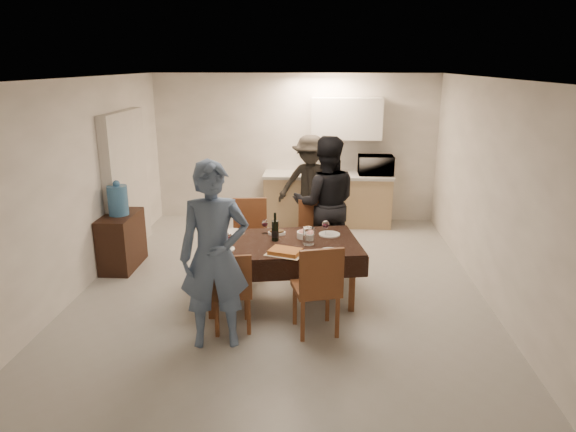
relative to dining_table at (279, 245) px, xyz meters
name	(u,v)px	position (x,y,z in m)	size (l,w,h in m)	color
floor	(282,285)	(0.01, 0.40, -0.70)	(5.00, 6.00, 0.02)	#A3A39F
ceiling	(282,78)	(0.01, 0.40, 1.90)	(5.00, 6.00, 0.02)	white
wall_back	(295,148)	(0.01, 3.40, 0.60)	(5.00, 0.02, 2.60)	white
wall_front	(248,292)	(0.01, -2.60, 0.60)	(5.00, 0.02, 2.60)	white
wall_left	(84,184)	(-2.49, 0.40, 0.60)	(0.02, 6.00, 2.60)	white
wall_right	(490,191)	(2.51, 0.40, 0.60)	(0.02, 6.00, 2.60)	white
stub_partition	(127,183)	(-2.41, 1.60, 0.35)	(0.15, 1.40, 2.10)	silver
kitchen_base_cabinet	(327,200)	(0.61, 3.08, -0.27)	(2.20, 0.60, 0.86)	tan
kitchen_worktop	(328,175)	(0.61, 3.08, 0.19)	(2.24, 0.64, 0.05)	#B6B6B0
upper_cabinet	(347,119)	(0.91, 3.22, 1.15)	(1.20, 0.34, 0.70)	white
dining_table	(279,245)	(0.00, 0.00, 0.00)	(2.04, 1.40, 0.73)	black
chair_near_left	(230,284)	(-0.45, -0.84, -0.15)	(0.49, 0.50, 0.49)	brown
chair_near_right	(316,281)	(0.45, -0.85, -0.08)	(0.56, 0.57, 0.54)	brown
chair_far_left	(249,233)	(-0.45, 0.65, -0.08)	(0.51, 0.52, 0.55)	brown
chair_far_right	(317,234)	(0.45, 0.65, -0.08)	(0.53, 0.53, 0.55)	brown
console	(122,241)	(-2.27, 0.88, -0.32)	(0.41, 0.83, 0.77)	black
water_jug	(118,200)	(-2.27, 0.88, 0.27)	(0.27, 0.27, 0.41)	#4380B9
wine_bottle	(275,227)	(-0.05, 0.05, 0.21)	(0.09, 0.09, 0.35)	black
water_pitcher	(309,236)	(0.35, -0.05, 0.13)	(0.13, 0.13, 0.20)	white
savoury_tart	(285,252)	(0.10, -0.38, 0.06)	(0.40, 0.30, 0.05)	#AE6A33
salad_bowl	(305,235)	(0.30, 0.18, 0.07)	(0.19, 0.19, 0.08)	white
mushroom_dish	(277,233)	(-0.05, 0.28, 0.05)	(0.20, 0.20, 0.03)	white
wine_glass_a	(229,241)	(-0.55, -0.25, 0.12)	(0.08, 0.08, 0.18)	white
wine_glass_b	(326,228)	(0.55, 0.25, 0.14)	(0.09, 0.09, 0.20)	white
wine_glass_c	(265,227)	(-0.20, 0.30, 0.13)	(0.08, 0.08, 0.18)	white
plate_near_left	(224,249)	(-0.60, -0.30, 0.04)	(0.24, 0.24, 0.01)	white
plate_near_right	(330,252)	(0.60, -0.30, 0.04)	(0.25, 0.25, 0.01)	white
plate_far_left	(233,232)	(-0.60, 0.30, 0.04)	(0.29, 0.29, 0.02)	white
plate_far_right	(329,234)	(0.60, 0.30, 0.04)	(0.26, 0.26, 0.02)	white
microwave	(376,165)	(1.43, 3.08, 0.38)	(0.60, 0.40, 0.33)	white
person_near	(214,256)	(-0.55, -1.05, 0.25)	(0.69, 0.45, 1.90)	slate
person_far	(325,204)	(0.55, 1.05, 0.23)	(0.90, 0.70, 1.85)	black
person_kitchen	(310,184)	(0.31, 2.63, 0.12)	(1.06, 0.61, 1.64)	black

